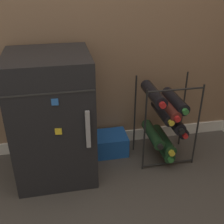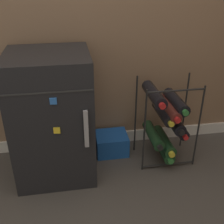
# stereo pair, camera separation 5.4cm
# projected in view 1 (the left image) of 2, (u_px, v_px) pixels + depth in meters

# --- Properties ---
(ground_plane) EXTENTS (14.00, 14.00, 0.00)m
(ground_plane) POSITION_uv_depth(u_px,v_px,m) (133.00, 198.00, 1.67)
(ground_plane) COLOR #423D38
(mini_fridge) EXTENTS (0.48, 0.48, 0.80)m
(mini_fridge) POSITION_uv_depth(u_px,v_px,m) (53.00, 118.00, 1.72)
(mini_fridge) COLOR black
(mini_fridge) RESTS_ON ground_plane
(wine_rack) EXTENTS (0.37, 0.33, 0.59)m
(wine_rack) POSITION_uv_depth(u_px,v_px,m) (165.00, 121.00, 1.90)
(wine_rack) COLOR black
(wine_rack) RESTS_ON ground_plane
(soda_box) EXTENTS (0.23, 0.20, 0.15)m
(soda_box) POSITION_uv_depth(u_px,v_px,m) (111.00, 143.00, 2.06)
(soda_box) COLOR #194C9E
(soda_box) RESTS_ON ground_plane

